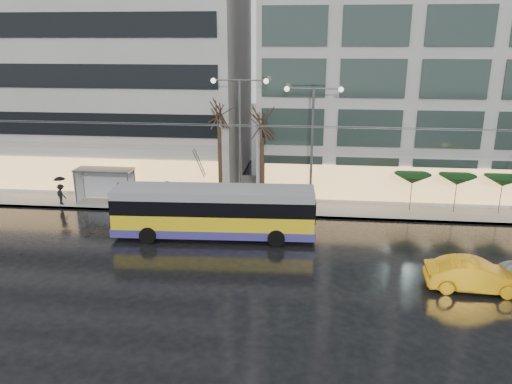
# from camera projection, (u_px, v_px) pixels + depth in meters

# --- Properties ---
(ground) EXTENTS (140.00, 140.00, 0.00)m
(ground) POSITION_uv_depth(u_px,v_px,m) (175.00, 272.00, 26.26)
(ground) COLOR black
(ground) RESTS_ON ground
(sidewalk) EXTENTS (80.00, 10.00, 0.15)m
(sidewalk) POSITION_uv_depth(u_px,v_px,m) (246.00, 193.00, 39.31)
(sidewalk) COLOR gray
(sidewalk) RESTS_ON ground
(kerb) EXTENTS (80.00, 0.10, 0.15)m
(kerb) POSITION_uv_depth(u_px,v_px,m) (237.00, 214.00, 34.62)
(kerb) COLOR slate
(kerb) RESTS_ON ground
(building_left) EXTENTS (34.00, 14.00, 22.00)m
(building_left) POSITION_uv_depth(u_px,v_px,m) (45.00, 45.00, 42.64)
(building_left) COLOR #9E9C97
(building_left) RESTS_ON sidewalk
(building_right) EXTENTS (32.00, 14.00, 25.00)m
(building_right) POSITION_uv_depth(u_px,v_px,m) (471.00, 26.00, 38.56)
(building_right) COLOR #9E9C97
(building_right) RESTS_ON sidewalk
(trolleybus) EXTENTS (12.34, 4.94, 5.67)m
(trolleybus) POSITION_uv_depth(u_px,v_px,m) (214.00, 213.00, 30.44)
(trolleybus) COLOR yellow
(trolleybus) RESTS_ON ground
(catenary) EXTENTS (42.24, 5.12, 7.00)m
(catenary) POSITION_uv_depth(u_px,v_px,m) (219.00, 159.00, 32.42)
(catenary) COLOR #595B60
(catenary) RESTS_ON ground
(bus_shelter) EXTENTS (4.20, 1.60, 2.51)m
(bus_shelter) POSITION_uv_depth(u_px,v_px,m) (101.00, 177.00, 36.69)
(bus_shelter) COLOR #595B60
(bus_shelter) RESTS_ON sidewalk
(street_lamp_near) EXTENTS (3.96, 0.36, 9.03)m
(street_lamp_near) POSITION_uv_depth(u_px,v_px,m) (240.00, 125.00, 34.52)
(street_lamp_near) COLOR #595B60
(street_lamp_near) RESTS_ON sidewalk
(street_lamp_far) EXTENTS (3.96, 0.36, 8.53)m
(street_lamp_far) POSITION_uv_depth(u_px,v_px,m) (312.00, 131.00, 34.08)
(street_lamp_far) COLOR #595B60
(street_lamp_far) RESTS_ON sidewalk
(tree_a) EXTENTS (3.20, 3.20, 8.40)m
(tree_a) POSITION_uv_depth(u_px,v_px,m) (219.00, 109.00, 34.54)
(tree_a) COLOR black
(tree_a) RESTS_ON sidewalk
(tree_b) EXTENTS (3.20, 3.20, 7.70)m
(tree_b) POSITION_uv_depth(u_px,v_px,m) (262.00, 119.00, 34.62)
(tree_b) COLOR black
(tree_b) RESTS_ON sidewalk
(parasol_a) EXTENTS (2.50, 2.50, 2.65)m
(parasol_a) POSITION_uv_depth(u_px,v_px,m) (412.00, 179.00, 34.51)
(parasol_a) COLOR #595B60
(parasol_a) RESTS_ON sidewalk
(parasol_b) EXTENTS (2.50, 2.50, 2.65)m
(parasol_b) POSITION_uv_depth(u_px,v_px,m) (457.00, 180.00, 34.20)
(parasol_b) COLOR #595B60
(parasol_b) RESTS_ON sidewalk
(parasol_c) EXTENTS (2.50, 2.50, 2.65)m
(parasol_c) POSITION_uv_depth(u_px,v_px,m) (503.00, 181.00, 33.89)
(parasol_c) COLOR #595B60
(parasol_c) RESTS_ON sidewalk
(taxi_b) EXTENTS (4.74, 1.87, 1.54)m
(taxi_b) POSITION_uv_depth(u_px,v_px,m) (475.00, 275.00, 24.17)
(taxi_b) COLOR #FFAA0D
(taxi_b) RESTS_ON ground
(pedestrian_a) EXTENTS (0.98, 0.99, 2.19)m
(pedestrian_a) POSITION_uv_depth(u_px,v_px,m) (119.00, 188.00, 35.39)
(pedestrian_a) COLOR black
(pedestrian_a) RESTS_ON sidewalk
(pedestrian_b) EXTENTS (0.85, 0.66, 1.72)m
(pedestrian_b) POSITION_uv_depth(u_px,v_px,m) (167.00, 192.00, 36.36)
(pedestrian_b) COLOR black
(pedestrian_b) RESTS_ON sidewalk
(pedestrian_c) EXTENTS (1.13, 1.13, 2.11)m
(pedestrian_c) POSITION_uv_depth(u_px,v_px,m) (61.00, 190.00, 36.10)
(pedestrian_c) COLOR black
(pedestrian_c) RESTS_ON sidewalk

